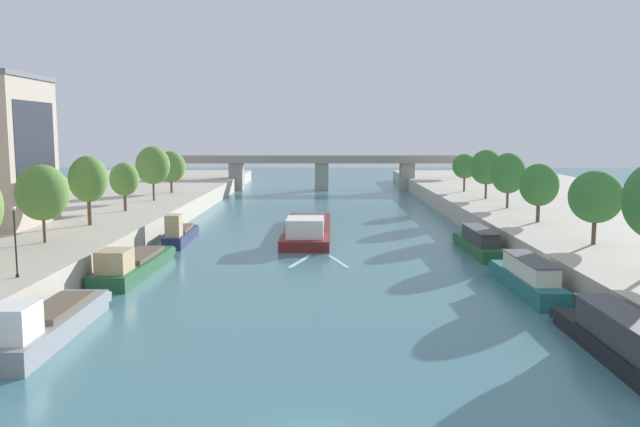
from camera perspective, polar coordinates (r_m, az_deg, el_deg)
The scene contains 22 objects.
quay_left at distance 87.15m, azimuth -24.21°, elevation -0.58°, with size 36.00×170.00×2.54m, color #B7AD9E.
quay_right at distance 86.82m, azimuth 24.36°, elevation -0.61°, with size 36.00×170.00×2.54m, color #B7AD9E.
barge_midriver at distance 75.81m, azimuth -1.10°, elevation -1.30°, with size 5.45×24.94×3.02m.
wake_behind_barge at distance 61.00m, azimuth -0.10°, elevation -4.20°, with size 5.60×5.90×0.03m.
moored_boat_left_upstream at distance 41.49m, azimuth -22.74°, elevation -8.83°, with size 2.97×13.91×3.15m.
moored_boat_left_end at distance 57.46m, azimuth -15.98°, elevation -4.28°, with size 3.58×15.07×2.92m.
moored_boat_left_far at distance 72.44m, azimuth -12.10°, elevation -1.75°, with size 2.19×11.29×3.51m.
moored_boat_right_midway at distance 38.67m, azimuth 24.55°, elevation -9.87°, with size 2.43×13.41×2.65m.
moored_boat_right_second at distance 51.60m, azimuth 17.64°, elevation -5.34°, with size 2.58×12.72×2.74m.
moored_boat_right_far at distance 67.04m, azimuth 13.62°, elevation -2.45°, with size 2.45×13.15×2.57m.
tree_left_third at distance 60.48m, azimuth -23.07°, elevation 1.69°, with size 4.42×4.42×6.72m.
tree_left_end_of_row at distance 70.36m, azimuth -19.58°, elevation 2.84°, with size 3.88×3.88×7.08m.
tree_left_second at distance 81.88m, azimuth -16.71°, elevation 2.87°, with size 3.48×3.48×5.82m.
tree_left_far at distance 93.18m, azimuth -14.38°, elevation 4.09°, with size 4.66×4.66×7.52m.
tree_left_nearest at distance 104.85m, azimuth -12.88°, elevation 4.01°, with size 4.51×4.51×6.53m.
tree_right_by_lamp at distance 59.58m, azimuth 22.92°, elevation 1.35°, with size 4.44×4.44×6.28m.
tree_right_far at distance 72.38m, azimuth 18.57°, elevation 2.39°, with size 4.08×4.08×6.20m.
tree_right_midway at distance 84.71m, azimuth 16.11°, elevation 3.40°, with size 4.33×4.33×6.91m.
tree_right_past_mid at distance 95.98m, azimuth 14.33°, elevation 3.94°, with size 4.71×4.71×6.98m.
tree_right_distant at distance 107.11m, azimuth 12.51°, elevation 4.05°, with size 3.88×3.88×6.02m.
lamppost_left_bank at distance 46.87m, azimuth -25.05°, elevation -1.99°, with size 0.28×0.28×4.68m.
bridge_far at distance 136.13m, azimuth 0.15°, elevation 3.97°, with size 59.54×4.40×7.14m.
Camera 1 is at (0.40, -23.56, 11.97)m, focal length 36.67 mm.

